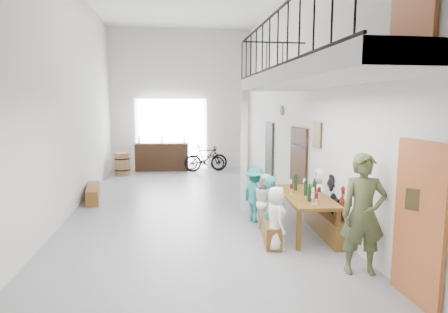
{
  "coord_description": "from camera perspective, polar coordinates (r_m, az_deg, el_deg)",
  "views": [
    {
      "loc": [
        -0.37,
        -9.09,
        2.52
      ],
      "look_at": [
        0.82,
        -0.5,
        1.35
      ],
      "focal_mm": 30.0,
      "sensor_mm": 36.0,
      "label": 1
    }
  ],
  "objects": [
    {
      "name": "floor",
      "position": [
        9.45,
        -5.39,
        -7.81
      ],
      "size": [
        12.0,
        12.0,
        0.0
      ],
      "primitive_type": "plane",
      "color": "gray",
      "rests_on": "ground"
    },
    {
      "name": "room_walls",
      "position": [
        9.16,
        -5.68,
        14.15
      ],
      "size": [
        12.0,
        12.0,
        12.0
      ],
      "color": "silver",
      "rests_on": "ground"
    },
    {
      "name": "gateway_portal",
      "position": [
        15.08,
        -7.99,
        3.37
      ],
      "size": [
        2.8,
        0.08,
        2.8
      ],
      "primitive_type": "cube",
      "color": "white",
      "rests_on": "ground"
    },
    {
      "name": "right_wall_decor",
      "position": [
        7.89,
        15.08,
        1.77
      ],
      "size": [
        0.07,
        8.28,
        5.07
      ],
      "color": "#A44F27",
      "rests_on": "ground"
    },
    {
      "name": "balcony",
      "position": [
        6.43,
        13.86,
        11.42
      ],
      "size": [
        1.52,
        5.62,
        4.0
      ],
      "color": "silver",
      "rests_on": "ground"
    },
    {
      "name": "tasting_table",
      "position": [
        7.58,
        12.28,
        -6.33
      ],
      "size": [
        0.97,
        2.06,
        0.79
      ],
      "rotation": [
        0.0,
        0.0,
        -0.08
      ],
      "color": "brown",
      "rests_on": "ground"
    },
    {
      "name": "bench_inner",
      "position": [
        7.51,
        6.9,
        -10.32
      ],
      "size": [
        0.55,
        1.79,
        0.41
      ],
      "primitive_type": "cube",
      "rotation": [
        0.0,
        0.0,
        -0.15
      ],
      "color": "brown",
      "rests_on": "ground"
    },
    {
      "name": "bench_wall",
      "position": [
        7.79,
        14.93,
        -9.75
      ],
      "size": [
        0.36,
        1.93,
        0.44
      ],
      "primitive_type": "cube",
      "rotation": [
        0.0,
        0.0,
        -0.06
      ],
      "color": "brown",
      "rests_on": "ground"
    },
    {
      "name": "tableware",
      "position": [
        7.43,
        12.63,
        -4.86
      ],
      "size": [
        0.53,
        1.43,
        0.35
      ],
      "color": "black",
      "rests_on": "tasting_table"
    },
    {
      "name": "side_bench",
      "position": [
        10.63,
        -19.32,
        -5.35
      ],
      "size": [
        0.53,
        1.46,
        0.4
      ],
      "primitive_type": "cube",
      "rotation": [
        0.0,
        0.0,
        0.16
      ],
      "color": "brown",
      "rests_on": "ground"
    },
    {
      "name": "oak_barrel",
      "position": [
        14.16,
        -15.24,
        -1.12
      ],
      "size": [
        0.56,
        0.56,
        0.83
      ],
      "color": "#91623E",
      "rests_on": "ground"
    },
    {
      "name": "serving_counter",
      "position": [
        14.88,
        -9.41,
        -0.05
      ],
      "size": [
        2.09,
        0.76,
        1.08
      ],
      "primitive_type": "cube",
      "rotation": [
        0.0,
        0.0,
        -0.1
      ],
      "color": "#341E0F",
      "rests_on": "ground"
    },
    {
      "name": "counter_bottles",
      "position": [
        14.81,
        -9.46,
        2.55
      ],
      "size": [
        1.79,
        0.21,
        0.28
      ],
      "color": "black",
      "rests_on": "serving_counter"
    },
    {
      "name": "guest_left_a",
      "position": [
        6.72,
        7.9,
        -9.3
      ],
      "size": [
        0.37,
        0.56,
        1.13
      ],
      "primitive_type": "imported",
      "rotation": [
        0.0,
        0.0,
        1.59
      ],
      "color": "white",
      "rests_on": "ground"
    },
    {
      "name": "guest_left_b",
      "position": [
        7.19,
        7.27,
        -7.78
      ],
      "size": [
        0.35,
        0.48,
        1.22
      ],
      "primitive_type": "imported",
      "rotation": [
        0.0,
        0.0,
        1.44
      ],
      "color": "teal",
      "rests_on": "ground"
    },
    {
      "name": "guest_left_c",
      "position": [
        7.75,
        6.37,
        -6.85
      ],
      "size": [
        0.53,
        0.63,
        1.16
      ],
      "primitive_type": "imported",
      "rotation": [
        0.0,
        0.0,
        1.74
      ],
      "color": "white",
      "rests_on": "ground"
    },
    {
      "name": "guest_left_d",
      "position": [
        8.22,
        4.8,
        -5.79
      ],
      "size": [
        0.71,
        0.9,
        1.21
      ],
      "primitive_type": "imported",
      "rotation": [
        0.0,
        0.0,
        1.96
      ],
      "color": "teal",
      "rests_on": "ground"
    },
    {
      "name": "guest_right_a",
      "position": [
        7.43,
        17.89,
        -8.19
      ],
      "size": [
        0.32,
        0.65,
        1.07
      ],
      "primitive_type": "imported",
      "rotation": [
        0.0,
        0.0,
        -1.47
      ],
      "color": "#A9251D",
      "rests_on": "ground"
    },
    {
      "name": "guest_right_b",
      "position": [
        7.85,
        16.53,
        -6.77
      ],
      "size": [
        0.69,
        1.17,
        1.21
      ],
      "primitive_type": "imported",
      "rotation": [
        0.0,
        0.0,
        -1.89
      ],
      "color": "black",
      "rests_on": "ground"
    },
    {
      "name": "guest_right_c",
      "position": [
        8.38,
        14.49,
        -5.8
      ],
      "size": [
        0.47,
        0.64,
        1.2
      ],
      "primitive_type": "imported",
      "rotation": [
        0.0,
        0.0,
        -1.74
      ],
      "color": "white",
      "rests_on": "ground"
    },
    {
      "name": "host_standing",
      "position": [
        6.03,
        20.46,
        -8.24
      ],
      "size": [
        0.74,
        0.56,
        1.83
      ],
      "primitive_type": "imported",
      "rotation": [
        0.0,
        0.0,
        -0.2
      ],
      "color": "#47512D",
      "rests_on": "ground"
    },
    {
      "name": "potted_plant",
      "position": [
        10.14,
        8.54,
        -5.67
      ],
      "size": [
        0.36,
        0.32,
        0.38
      ],
      "primitive_type": "imported",
      "rotation": [
        0.0,
        0.0,
        -0.06
      ],
      "color": "#205225",
      "rests_on": "ground"
    },
    {
      "name": "bicycle_near",
      "position": [
        14.82,
        -3.04,
        -0.45
      ],
      "size": [
        1.67,
        0.82,
        0.84
      ],
      "primitive_type": "imported",
      "rotation": [
        0.0,
        0.0,
        1.4
      ],
      "color": "black",
      "rests_on": "ground"
    },
    {
      "name": "bicycle_far",
      "position": [
        14.48,
        -2.75,
        -0.28
      ],
      "size": [
        1.75,
        0.71,
        1.02
      ],
      "primitive_type": "imported",
      "rotation": [
        0.0,
        0.0,
        1.71
      ],
      "color": "black",
      "rests_on": "ground"
    }
  ]
}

